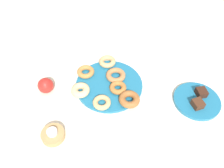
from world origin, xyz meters
TOP-DOWN VIEW (x-y plane):
  - ground_plane at (0.00, 0.00)m, footprint 2.40×2.40m
  - donut_plate at (0.00, 0.00)m, footprint 0.31×0.31m
  - donut_0 at (-0.03, 0.13)m, footprint 0.12×0.12m
  - donut_1 at (0.07, -0.11)m, footprint 0.10×0.10m
  - donut_2 at (0.08, 0.09)m, footprint 0.10×0.10m
  - donut_3 at (-0.05, -0.02)m, footprint 0.13×0.13m
  - donut_4 at (0.13, -0.01)m, footprint 0.10×0.10m
  - donut_5 at (-0.02, 0.05)m, footprint 0.11×0.11m
  - donut_6 at (-0.05, -0.12)m, footprint 0.09×0.09m
  - cake_plate at (-0.30, 0.26)m, footprint 0.20×0.20m
  - brownie_near at (-0.33, 0.24)m, footprint 0.05×0.05m
  - brownie_far at (-0.27, 0.28)m, footprint 0.05×0.05m
  - candle_holder at (0.31, 0.13)m, footprint 0.09×0.09m
  - tealight at (0.31, 0.13)m, footprint 0.04×0.04m
  - apple at (0.26, -0.10)m, footprint 0.07×0.07m

SIDE VIEW (x-z plane):
  - ground_plane at x=0.00m, z-range 0.00..0.00m
  - donut_plate at x=0.00m, z-range 0.00..0.01m
  - cake_plate at x=-0.30m, z-range 0.00..0.01m
  - candle_holder at x=0.31m, z-range 0.00..0.03m
  - donut_2 at x=0.08m, z-range 0.01..0.04m
  - donut_1 at x=0.07m, z-range 0.01..0.04m
  - donut_5 at x=-0.02m, z-range 0.01..0.04m
  - donut_6 at x=-0.05m, z-range 0.01..0.04m
  - donut_3 at x=-0.05m, z-range 0.01..0.04m
  - donut_0 at x=-0.03m, z-range 0.01..0.04m
  - donut_4 at x=0.13m, z-range 0.01..0.04m
  - brownie_near at x=-0.33m, z-range 0.01..0.05m
  - brownie_far at x=-0.27m, z-range 0.01..0.05m
  - tealight at x=0.31m, z-range 0.03..0.04m
  - apple at x=0.26m, z-range 0.00..0.07m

